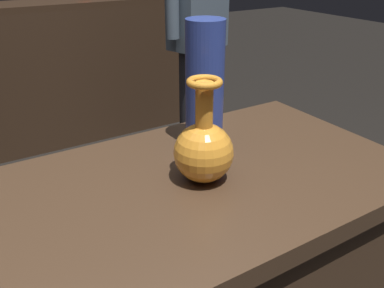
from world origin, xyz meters
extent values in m
cube|color=#422D1E|center=(0.00, 0.00, 0.78)|extent=(1.20, 0.64, 0.05)
cube|color=#382619|center=(0.00, 2.20, 0.47)|extent=(2.60, 0.40, 0.95)
cube|color=#382619|center=(0.00, 2.20, 0.97)|extent=(2.60, 0.40, 0.04)
sphere|color=orange|center=(0.06, -0.01, 0.87)|extent=(0.14, 0.14, 0.14)
cylinder|color=orange|center=(0.06, -0.01, 0.99)|extent=(0.04, 0.04, 0.11)
torus|color=orange|center=(0.06, -0.01, 1.05)|extent=(0.08, 0.08, 0.02)
cone|color=#2D429E|center=(0.17, 0.16, 0.81)|extent=(0.12, 0.12, 0.03)
cylinder|color=#2D429E|center=(0.17, 0.16, 0.99)|extent=(0.11, 0.11, 0.33)
cylinder|color=#232328|center=(0.87, 1.21, 0.41)|extent=(0.11, 0.11, 0.81)
cylinder|color=#232328|center=(0.73, 1.16, 0.41)|extent=(0.11, 0.11, 0.81)
camera|label=1|loc=(-0.42, -0.74, 1.31)|focal=38.21mm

